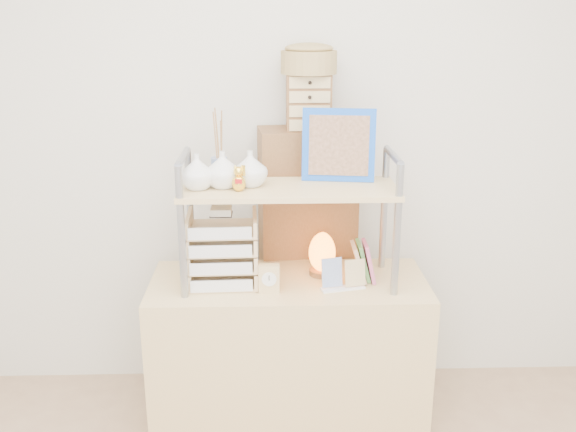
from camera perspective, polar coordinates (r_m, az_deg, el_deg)
name	(u,v)px	position (r m, az deg, el deg)	size (l,w,h in m)	color
room_shell	(298,77)	(1.76, 0.94, 12.23)	(3.42, 3.41, 2.61)	silver
desk	(289,357)	(2.96, 0.06, -12.45)	(1.20, 0.50, 0.75)	tan
cabinet	(307,265)	(3.17, 1.67, -4.34)	(0.45, 0.24, 1.35)	brown
hutch	(269,182)	(2.66, -1.74, 3.00)	(0.90, 0.34, 0.73)	#8F939C
letter_tray	(223,253)	(2.74, -5.83, -3.29)	(0.29, 0.27, 0.34)	#DCB284
salt_lamp	(322,253)	(2.82, 3.04, -3.34)	(0.13, 0.12, 0.20)	brown
desk_clock	(269,279)	(2.66, -1.69, -5.58)	(0.09, 0.04, 0.12)	tan
postcard_stand	(343,280)	(2.71, 4.90, -5.69)	(0.19, 0.09, 0.13)	white
drawer_chest	(309,102)	(2.94, 1.84, 10.11)	(0.20, 0.16, 0.25)	brown
woven_basket	(309,62)	(2.92, 1.87, 13.51)	(0.25, 0.25, 0.10)	olive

